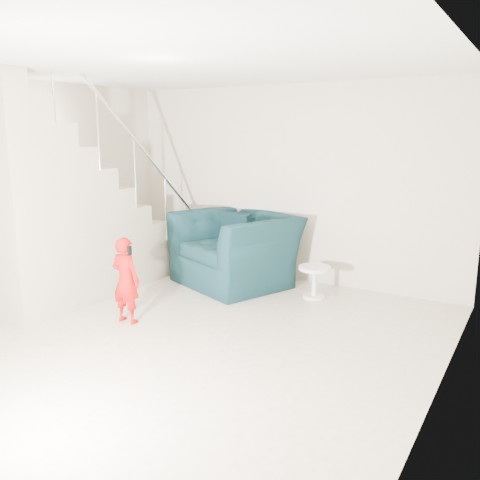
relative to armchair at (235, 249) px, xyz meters
name	(u,v)px	position (x,y,z in m)	size (l,w,h in m)	color
floor	(165,343)	(0.48, -2.13, -0.49)	(5.50, 5.50, 0.00)	tan
ceiling	(156,58)	(0.48, -2.13, 2.21)	(5.50, 5.50, 0.00)	silver
back_wall	(288,184)	(0.48, 0.62, 0.86)	(5.00, 5.00, 0.00)	#BCB299
right_wall	(442,236)	(2.98, -2.13, 0.86)	(5.50, 5.50, 0.00)	#BCB299
armchair	(235,249)	(0.00, 0.00, 0.00)	(1.50, 1.31, 0.97)	black
toddler	(126,280)	(-0.26, -1.88, -0.01)	(0.35, 0.23, 0.96)	#940804
side_table	(314,277)	(1.19, -0.03, -0.21)	(0.41, 0.41, 0.41)	silver
staircase	(66,223)	(-1.52, -1.57, 0.46)	(1.02, 3.03, 3.62)	#ADA089
cushion	(236,228)	(-0.12, 0.23, 0.25)	(0.45, 0.13, 0.43)	black
throw	(194,235)	(-0.68, -0.02, 0.12)	(0.05, 0.46, 0.51)	black
phone	(130,251)	(-0.13, -1.93, 0.35)	(0.02, 0.05, 0.10)	black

